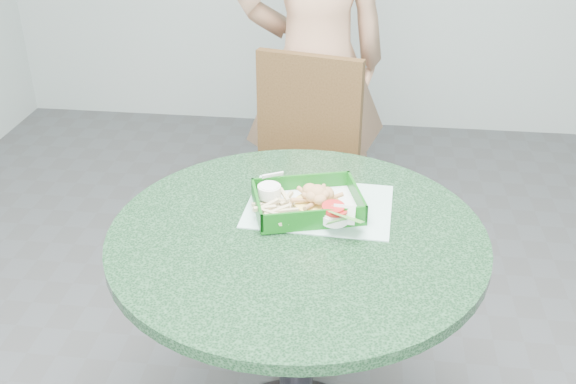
# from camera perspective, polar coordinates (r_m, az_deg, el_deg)

# --- Properties ---
(cafe_table) EXTENTS (0.95, 0.95, 0.75)m
(cafe_table) POSITION_cam_1_polar(r_m,az_deg,el_deg) (1.80, 0.74, -8.43)
(cafe_table) COLOR #323138
(cafe_table) RESTS_ON floor
(dining_chair) EXTENTS (0.41, 0.41, 0.93)m
(dining_chair) POSITION_cam_1_polar(r_m,az_deg,el_deg) (2.53, 1.49, 2.25)
(dining_chair) COLOR #593018
(dining_chair) RESTS_ON floor
(diner_person) EXTENTS (0.76, 0.63, 1.80)m
(diner_person) POSITION_cam_1_polar(r_m,az_deg,el_deg) (2.67, 2.39, 12.23)
(diner_person) COLOR tan
(diner_person) RESTS_ON floor
(placemat) EXTENTS (0.39, 0.30, 0.00)m
(placemat) POSITION_cam_1_polar(r_m,az_deg,el_deg) (1.80, 2.63, -1.75)
(placemat) COLOR #9ECABF
(placemat) RESTS_ON cafe_table
(food_basket) EXTENTS (0.27, 0.20, 0.05)m
(food_basket) POSITION_cam_1_polar(r_m,az_deg,el_deg) (1.77, 1.64, -1.72)
(food_basket) COLOR #0E5612
(food_basket) RESTS_ON placemat
(crab_sandwich) EXTENTS (0.12, 0.12, 0.07)m
(crab_sandwich) POSITION_cam_1_polar(r_m,az_deg,el_deg) (1.74, 2.31, -1.14)
(crab_sandwich) COLOR #DCBE55
(crab_sandwich) RESTS_ON food_basket
(fries_pile) EXTENTS (0.14, 0.15, 0.04)m
(fries_pile) POSITION_cam_1_polar(r_m,az_deg,el_deg) (1.75, -0.95, -1.28)
(fries_pile) COLOR #D0BD8B
(fries_pile) RESTS_ON food_basket
(sauce_ramekin) EXTENTS (0.06, 0.06, 0.03)m
(sauce_ramekin) POSITION_cam_1_polar(r_m,az_deg,el_deg) (1.79, -1.26, -0.03)
(sauce_ramekin) COLOR white
(sauce_ramekin) RESTS_ON food_basket
(garnish_cup) EXTENTS (0.10, 0.10, 0.04)m
(garnish_cup) POSITION_cam_1_polar(r_m,az_deg,el_deg) (1.68, 3.39, -2.82)
(garnish_cup) COLOR white
(garnish_cup) RESTS_ON food_basket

